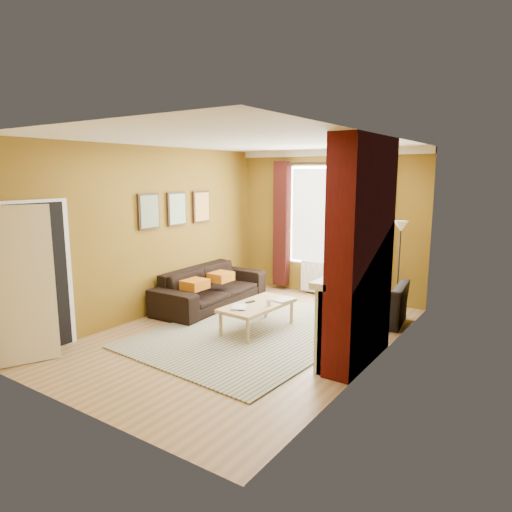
% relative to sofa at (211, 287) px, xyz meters
% --- Properties ---
extents(ground, '(5.50, 5.50, 0.00)m').
position_rel_sofa_xyz_m(ground, '(1.42, -0.90, -0.34)').
color(ground, olive).
rests_on(ground, ground).
extents(room_walls, '(3.82, 5.54, 2.83)m').
position_rel_sofa_xyz_m(room_walls, '(2.06, -0.63, 1.04)').
color(room_walls, brown).
rests_on(room_walls, ground).
extents(striped_rug, '(2.79, 3.72, 0.02)m').
position_rel_sofa_xyz_m(striped_rug, '(1.48, -0.74, -0.33)').
color(striped_rug, '#2E5581').
rests_on(striped_rug, ground).
extents(sofa, '(1.02, 2.39, 0.69)m').
position_rel_sofa_xyz_m(sofa, '(0.00, 0.00, 0.00)').
color(sofa, black).
rests_on(sofa, ground).
extents(armchair, '(1.14, 1.03, 0.67)m').
position_rel_sofa_xyz_m(armchair, '(2.75, 0.67, -0.01)').
color(armchair, black).
rests_on(armchair, ground).
extents(coffee_table, '(0.69, 1.29, 0.42)m').
position_rel_sofa_xyz_m(coffee_table, '(1.44, -0.65, 0.03)').
color(coffee_table, tan).
rests_on(coffee_table, ground).
extents(wicker_stool, '(0.41, 0.41, 0.44)m').
position_rel_sofa_xyz_m(wicker_stool, '(2.19, 1.21, -0.12)').
color(wicker_stool, olive).
rests_on(wicker_stool, ground).
extents(floor_lamp, '(0.27, 0.27, 1.60)m').
position_rel_sofa_xyz_m(floor_lamp, '(2.97, 1.28, 0.92)').
color(floor_lamp, black).
rests_on(floor_lamp, ground).
extents(book_a, '(0.32, 0.35, 0.03)m').
position_rel_sofa_xyz_m(book_a, '(1.26, -1.03, 0.09)').
color(book_a, '#999999').
rests_on(book_a, coffee_table).
extents(book_b, '(0.27, 0.33, 0.02)m').
position_rel_sofa_xyz_m(book_b, '(1.58, -0.26, 0.09)').
color(book_b, '#999999').
rests_on(book_b, coffee_table).
extents(mug, '(0.10, 0.10, 0.08)m').
position_rel_sofa_xyz_m(mug, '(1.64, -0.64, 0.12)').
color(mug, '#999999').
rests_on(mug, coffee_table).
extents(tv_remote, '(0.09, 0.17, 0.02)m').
position_rel_sofa_xyz_m(tv_remote, '(1.32, -0.66, 0.09)').
color(tv_remote, '#262628').
rests_on(tv_remote, coffee_table).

